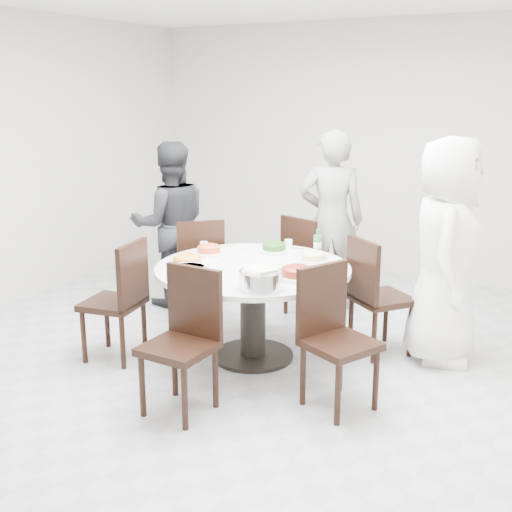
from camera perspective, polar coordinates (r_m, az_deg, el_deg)
The scene contains 22 objects.
floor at distance 4.94m, azimuth 1.23°, elevation -10.08°, with size 6.00×6.00×0.01m, color #AFB0B4.
wall_back at distance 7.31m, azimuth 12.33°, elevation 9.13°, with size 6.00×0.01×2.80m, color beige.
dining_table at distance 5.02m, azimuth -0.27°, elevation -5.04°, with size 1.50×1.50×0.75m, color white.
chair_ne at distance 5.19m, azimuth 11.11°, elevation -3.49°, with size 0.42×0.42×0.95m, color black.
chair_n at distance 5.97m, azimuth 5.00°, elevation -0.85°, with size 0.42×0.42×0.95m, color black.
chair_nw at distance 5.90m, azimuth -5.18°, elevation -1.05°, with size 0.42×0.42×0.95m, color black.
chair_sw at distance 5.11m, azimuth -12.63°, elevation -3.86°, with size 0.42×0.42×0.95m, color black.
chair_s at distance 4.19m, azimuth -6.94°, elevation -7.81°, with size 0.42×0.42×0.95m, color black.
chair_se at distance 4.26m, azimuth 7.51°, elevation -7.47°, with size 0.42×0.42×0.95m, color black.
diner_right at distance 5.08m, azimuth 16.50°, elevation 0.39°, with size 0.85×0.55×1.74m, color white.
diner_middle at distance 6.13m, azimuth 6.70°, elevation 3.17°, with size 0.62×0.41×1.71m, color black.
diner_left at distance 6.25m, azimuth -7.58°, elevation 2.79°, with size 0.77×0.60×1.59m, color #212227.
dish_greens at distance 5.32m, azimuth 1.61°, elevation 0.67°, with size 0.25×0.25×0.06m, color white.
dish_pale at distance 5.03m, azimuth 5.09°, elevation -0.18°, with size 0.25×0.25×0.07m, color white.
dish_orange at distance 5.25m, azimuth -4.21°, elevation 0.46°, with size 0.24×0.24×0.07m, color white.
dish_redbrown at distance 4.60m, azimuth 3.66°, elevation -1.55°, with size 0.30×0.30×0.08m, color white.
dish_tofu at distance 4.94m, azimuth -6.12°, elevation -0.46°, with size 0.28×0.28×0.07m, color white.
rice_bowl at distance 4.34m, azimuth 0.45°, elevation -2.15°, with size 0.30×0.30×0.13m, color silver.
soup_bowl at distance 4.64m, azimuth -5.95°, elevation -1.41°, with size 0.26×0.26×0.08m, color white.
beverage_bottle at distance 5.19m, azimuth 5.50°, elevation 1.16°, with size 0.06×0.06×0.22m, color #2E7340.
tea_cups at distance 5.45m, azimuth 3.34°, elevation 1.08°, with size 0.07×0.07×0.08m, color white.
chopsticks at distance 5.46m, azimuth 3.10°, elevation 0.76°, with size 0.24×0.04×0.01m, color tan, non-canonical shape.
Camera 1 is at (2.06, -3.99, 2.08)m, focal length 45.00 mm.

